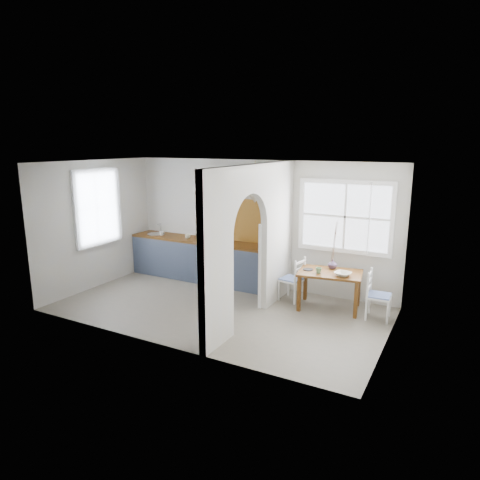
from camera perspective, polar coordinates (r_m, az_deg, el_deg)
The scene contains 26 objects.
floor at distance 7.82m, azimuth -2.88°, elevation -9.18°, with size 5.80×3.20×0.01m, color #756C5B.
ceiling at distance 7.26m, azimuth -3.11°, elevation 10.22°, with size 5.80×3.20×0.01m, color #BBBBBB.
walls at distance 7.43m, azimuth -2.99°, elevation 0.15°, with size 5.81×3.21×2.60m.
partition at distance 7.12m, azimuth 2.06°, elevation 0.85°, with size 0.12×3.20×2.60m.
kitchen_window at distance 9.17m, azimuth -18.61°, elevation 4.14°, with size 0.10×1.16×1.50m, color white, non-canonical shape.
nook_window at distance 8.11m, azimuth 13.82°, elevation 3.03°, with size 1.76×0.10×1.30m, color white, non-canonical shape.
counter at distance 9.31m, azimuth -4.67°, elevation -2.62°, with size 3.50×0.60×0.90m.
sink at distance 9.94m, azimuth -11.12°, elevation 0.74°, with size 0.40×0.40×0.02m, color #B8B9BA.
backsplash at distance 8.87m, azimuth 1.13°, elevation 2.57°, with size 1.65×0.03×0.90m, color #9B661F.
shelf at distance 8.70m, azimuth 0.90°, elevation 6.68°, with size 1.75×0.20×0.21m.
pendant_lamp at distance 8.25m, azimuth 2.01°, elevation 5.52°, with size 0.26×0.26×0.16m, color beige.
utensil_rail at distance 7.91m, azimuth 4.17°, elevation 2.02°, with size 0.02×0.02×0.50m, color #B8B9BA.
dining_table at distance 7.89m, azimuth 11.82°, elevation -6.58°, with size 1.10×0.73×0.69m, color #562F10, non-canonical shape.
chair_left at distance 8.17m, azimuth 6.91°, elevation -5.15°, with size 0.38×0.38×0.84m, color white, non-canonical shape.
chair_right at distance 7.63m, azimuth 18.06°, elevation -7.02°, with size 0.38×0.38×0.84m, color white, non-canonical shape.
kettle at distance 8.38m, azimuth 4.28°, elevation -0.37°, with size 0.20×0.16×0.24m, color beige, non-canonical shape.
mug_a at distance 9.75m, azimuth -10.43°, elevation 0.87°, with size 0.10×0.10×0.09m, color silver.
mug_b at distance 9.37m, azimuth -6.96°, elevation 0.51°, with size 0.12×0.12×0.09m, color white.
knife_block at distance 9.28m, azimuth -4.20°, elevation 0.87°, with size 0.10×0.14×0.23m, color black.
jar at distance 9.33m, azimuth -5.05°, elevation 0.75°, with size 0.11×0.11×0.17m, color #776C57.
towel_magenta at distance 8.28m, azimuth 4.05°, elevation -5.90°, with size 0.02×0.03×0.51m, color #D5417D.
towel_orange at distance 8.27m, azimuth 3.98°, elevation -6.11°, with size 0.02×0.03×0.51m, color #BE5F27.
bowl at distance 7.60m, azimuth 13.55°, elevation -4.43°, with size 0.28×0.28×0.07m, color beige.
table_cup at distance 7.66m, azimuth 10.44°, elevation -4.02°, with size 0.11×0.11×0.10m, color #5D8D61.
plate at distance 7.84m, azimuth 9.06°, elevation -3.90°, with size 0.18×0.18×0.01m, color black.
vase at distance 7.99m, azimuth 12.24°, elevation -3.14°, with size 0.17×0.17×0.17m, color #4C3956.
Camera 1 is at (3.76, -6.20, 2.92)m, focal length 32.00 mm.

